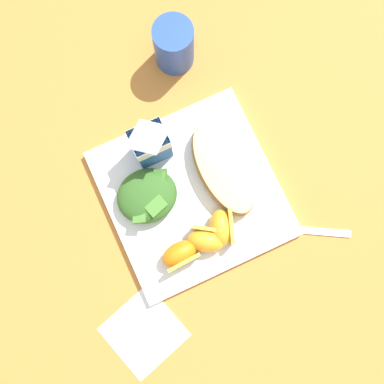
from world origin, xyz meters
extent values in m
plane|color=#C67A33|center=(0.00, 0.00, 0.00)|extent=(3.00, 3.00, 0.00)
cube|color=white|center=(0.00, 0.00, 0.01)|extent=(0.28, 0.28, 0.02)
ellipsoid|color=#A87038|center=(0.06, 0.01, 0.03)|extent=(0.08, 0.17, 0.03)
ellipsoid|color=#B22D19|center=(0.06, 0.01, 0.04)|extent=(0.07, 0.16, 0.01)
ellipsoid|color=#EAD184|center=(0.06, 0.01, 0.05)|extent=(0.08, 0.17, 0.01)
ellipsoid|color=#336023|center=(-0.07, 0.02, 0.04)|extent=(0.10, 0.09, 0.04)
cube|color=#4C8433|center=(-0.06, 0.00, 0.05)|extent=(0.04, 0.03, 0.01)
cube|color=#3D7028|center=(-0.04, 0.04, 0.05)|extent=(0.03, 0.04, 0.01)
cube|color=#5B8E3D|center=(-0.06, 0.02, 0.04)|extent=(0.03, 0.02, 0.02)
cube|color=#4C8433|center=(-0.09, 0.00, 0.05)|extent=(0.03, 0.04, 0.02)
cube|color=#5B8E3D|center=(-0.04, 0.04, 0.04)|extent=(0.03, 0.04, 0.02)
cube|color=#23569E|center=(-0.03, 0.09, 0.06)|extent=(0.06, 0.04, 0.09)
cube|color=white|center=(-0.03, 0.09, 0.09)|extent=(0.06, 0.04, 0.03)
pyramid|color=white|center=(-0.03, 0.09, 0.12)|extent=(0.06, 0.04, 0.02)
ellipsoid|color=orange|center=(-0.06, -0.08, 0.04)|extent=(0.06, 0.04, 0.04)
cube|color=gold|center=(-0.06, -0.10, 0.04)|extent=(0.06, 0.01, 0.03)
ellipsoid|color=orange|center=(-0.01, -0.08, 0.04)|extent=(0.07, 0.06, 0.04)
cube|color=gold|center=(0.00, -0.07, 0.04)|extent=(0.05, 0.04, 0.03)
ellipsoid|color=orange|center=(0.02, -0.07, 0.04)|extent=(0.05, 0.07, 0.04)
cube|color=gold|center=(0.03, -0.08, 0.04)|extent=(0.03, 0.06, 0.03)
cube|color=white|center=(-0.17, -0.17, 0.00)|extent=(0.14, 0.14, 0.00)
cube|color=silver|center=(0.14, -0.13, 0.00)|extent=(0.15, 0.09, 0.01)
cube|color=silver|center=(0.07, -0.09, 0.00)|extent=(0.04, 0.04, 0.01)
cylinder|color=#284CA3|center=(0.08, 0.24, 0.05)|extent=(0.07, 0.07, 0.09)
camera|label=1|loc=(-0.04, -0.09, 0.74)|focal=40.99mm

